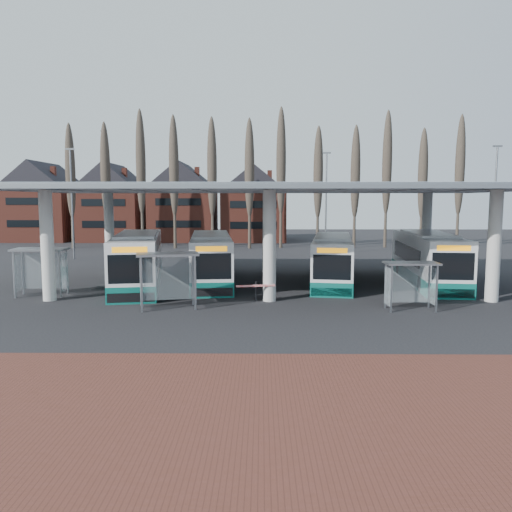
{
  "coord_description": "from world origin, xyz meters",
  "views": [
    {
      "loc": [
        -0.42,
        -24.16,
        5.44
      ],
      "look_at": [
        -0.78,
        7.0,
        1.95
      ],
      "focal_mm": 35.0,
      "sensor_mm": 36.0,
      "label": 1
    }
  ],
  "objects_px": {
    "bus_0": "(139,260)",
    "shelter_0": "(42,261)",
    "bus_1": "(211,259)",
    "bus_3": "(427,259)",
    "shelter_1": "(168,268)",
    "shelter_2": "(410,275)",
    "bus_2": "(332,260)"
  },
  "relations": [
    {
      "from": "bus_0",
      "to": "shelter_1",
      "type": "bearing_deg",
      "value": -75.2
    },
    {
      "from": "bus_0",
      "to": "shelter_2",
      "type": "distance_m",
      "value": 16.89
    },
    {
      "from": "shelter_0",
      "to": "shelter_2",
      "type": "height_order",
      "value": "shelter_0"
    },
    {
      "from": "bus_1",
      "to": "bus_3",
      "type": "relative_size",
      "value": 0.97
    },
    {
      "from": "bus_1",
      "to": "bus_3",
      "type": "xyz_separation_m",
      "value": [
        14.42,
        -0.1,
        0.04
      ]
    },
    {
      "from": "bus_3",
      "to": "shelter_2",
      "type": "distance_m",
      "value": 9.27
    },
    {
      "from": "bus_3",
      "to": "shelter_2",
      "type": "xyz_separation_m",
      "value": [
        -3.62,
        -8.53,
        0.17
      ]
    },
    {
      "from": "shelter_0",
      "to": "shelter_2",
      "type": "distance_m",
      "value": 20.27
    },
    {
      "from": "bus_2",
      "to": "shelter_0",
      "type": "bearing_deg",
      "value": -155.48
    },
    {
      "from": "bus_0",
      "to": "shelter_1",
      "type": "height_order",
      "value": "bus_0"
    },
    {
      "from": "bus_0",
      "to": "bus_1",
      "type": "relative_size",
      "value": 1.05
    },
    {
      "from": "bus_3",
      "to": "bus_1",
      "type": "bearing_deg",
      "value": -175.1
    },
    {
      "from": "bus_1",
      "to": "shelter_1",
      "type": "distance_m",
      "value": 8.52
    },
    {
      "from": "bus_1",
      "to": "bus_2",
      "type": "height_order",
      "value": "bus_1"
    },
    {
      "from": "bus_0",
      "to": "bus_3",
      "type": "relative_size",
      "value": 1.02
    },
    {
      "from": "bus_0",
      "to": "shelter_0",
      "type": "bearing_deg",
      "value": -152.05
    },
    {
      "from": "shelter_1",
      "to": "shelter_2",
      "type": "height_order",
      "value": "shelter_1"
    },
    {
      "from": "shelter_0",
      "to": "shelter_2",
      "type": "bearing_deg",
      "value": -13.74
    },
    {
      "from": "bus_0",
      "to": "bus_1",
      "type": "xyz_separation_m",
      "value": [
        4.51,
        1.51,
        -0.06
      ]
    },
    {
      "from": "bus_0",
      "to": "shelter_0",
      "type": "distance_m",
      "value": 5.91
    },
    {
      "from": "shelter_2",
      "to": "shelter_1",
      "type": "bearing_deg",
      "value": 177.25
    },
    {
      "from": "bus_1",
      "to": "bus_3",
      "type": "height_order",
      "value": "bus_3"
    },
    {
      "from": "bus_0",
      "to": "shelter_0",
      "type": "xyz_separation_m",
      "value": [
        -4.65,
        -3.63,
        0.39
      ]
    },
    {
      "from": "bus_1",
      "to": "shelter_0",
      "type": "height_order",
      "value": "bus_1"
    },
    {
      "from": "bus_3",
      "to": "shelter_2",
      "type": "bearing_deg",
      "value": -107.7
    },
    {
      "from": "bus_2",
      "to": "bus_3",
      "type": "relative_size",
      "value": 0.94
    },
    {
      "from": "bus_2",
      "to": "shelter_1",
      "type": "bearing_deg",
      "value": -130.46
    },
    {
      "from": "shelter_2",
      "to": "bus_1",
      "type": "bearing_deg",
      "value": 139.73
    },
    {
      "from": "bus_2",
      "to": "shelter_2",
      "type": "xyz_separation_m",
      "value": [
        2.67,
        -8.55,
        0.27
      ]
    },
    {
      "from": "bus_2",
      "to": "bus_3",
      "type": "distance_m",
      "value": 6.29
    },
    {
      "from": "bus_3",
      "to": "shelter_0",
      "type": "relative_size",
      "value": 4.03
    },
    {
      "from": "bus_3",
      "to": "bus_0",
      "type": "bearing_deg",
      "value": -170.46
    }
  ]
}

